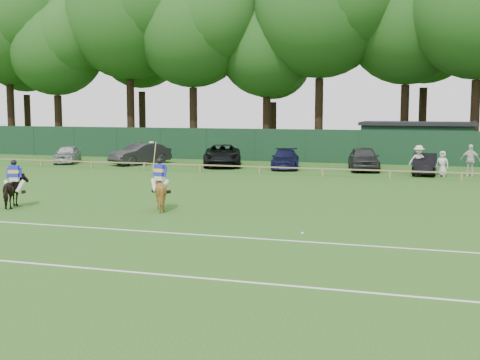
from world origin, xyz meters
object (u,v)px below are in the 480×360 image
at_px(spectator_left, 419,160).
at_px(horse_dark, 15,191).
at_px(horse_chestnut, 160,191).
at_px(spectator_right, 442,164).
at_px(sedan_grey, 140,154).
at_px(polo_ball, 302,233).
at_px(suv_black, 222,155).
at_px(utility_shed, 417,142).
at_px(sedan_silver, 68,154).
at_px(spectator_mid, 470,160).
at_px(estate_black, 425,164).
at_px(hatch_grey, 364,158).
at_px(sedan_navy, 285,159).

bearing_deg(spectator_left, horse_dark, -142.43).
xyz_separation_m(horse_chestnut, spectator_right, (10.95, 16.70, -0.01)).
height_order(sedan_grey, polo_ball, sedan_grey).
height_order(horse_dark, spectator_left, spectator_left).
bearing_deg(suv_black, utility_shed, 13.07).
xyz_separation_m(suv_black, spectator_right, (14.84, -2.11, 0.01)).
bearing_deg(sedan_silver, polo_ball, -64.09).
distance_m(spectator_mid, utility_shed, 10.10).
distance_m(estate_black, utility_shed, 9.19).
xyz_separation_m(hatch_grey, spectator_mid, (6.58, -1.67, 0.18)).
distance_m(horse_dark, horse_chestnut, 6.24).
xyz_separation_m(horse_chestnut, suv_black, (-3.89, 18.81, -0.01)).
height_order(horse_chestnut, sedan_silver, horse_chestnut).
height_order(horse_dark, suv_black, suv_black).
height_order(suv_black, polo_ball, suv_black).
distance_m(horse_dark, spectator_right, 24.76).
bearing_deg(sedan_navy, utility_shed, 32.90).
relative_size(spectator_right, utility_shed, 0.18).
xyz_separation_m(sedan_navy, estate_black, (9.17, -0.91, 0.00)).
relative_size(sedan_grey, polo_ball, 52.15).
height_order(hatch_grey, polo_ball, hatch_grey).
distance_m(sedan_grey, polo_ball, 27.30).
bearing_deg(horse_chestnut, sedan_silver, -36.32).
bearing_deg(sedan_grey, utility_shed, 48.18).
bearing_deg(suv_black, horse_dark, -114.75).
xyz_separation_m(sedan_navy, polo_ball, (5.91, -21.71, -0.60)).
xyz_separation_m(hatch_grey, estate_black, (3.94, -1.32, -0.14)).
height_order(suv_black, sedan_navy, suv_black).
bearing_deg(estate_black, horse_chestnut, -119.03).
height_order(horse_chestnut, polo_ball, horse_chestnut).
xyz_separation_m(sedan_grey, polo_ball, (16.73, -21.57, -0.73)).
xyz_separation_m(estate_black, spectator_mid, (2.64, -0.35, 0.32)).
bearing_deg(polo_ball, horse_chestnut, 154.43).
bearing_deg(spectator_mid, sedan_silver, -176.31).
xyz_separation_m(sedan_silver, hatch_grey, (21.72, 1.22, 0.12)).
bearing_deg(horse_dark, hatch_grey, -141.50).
height_order(sedan_silver, polo_ball, sedan_silver).
relative_size(spectator_left, spectator_right, 1.19).
bearing_deg(sedan_grey, sedan_navy, 25.37).
relative_size(horse_chestnut, polo_ball, 17.32).
relative_size(estate_black, spectator_left, 2.14).
bearing_deg(sedan_grey, hatch_grey, 26.58).
xyz_separation_m(sedan_navy, spectator_left, (8.82, -1.51, 0.27)).
bearing_deg(suv_black, sedan_grey, 165.48).
distance_m(horse_dark, estate_black, 24.75).
xyz_separation_m(sedan_navy, hatch_grey, (5.23, 0.41, 0.14)).
bearing_deg(spectator_left, estate_black, 47.76).
relative_size(sedan_silver, polo_ball, 43.59).
relative_size(sedan_grey, hatch_grey, 1.01).
bearing_deg(sedan_silver, hatch_grey, -17.87).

